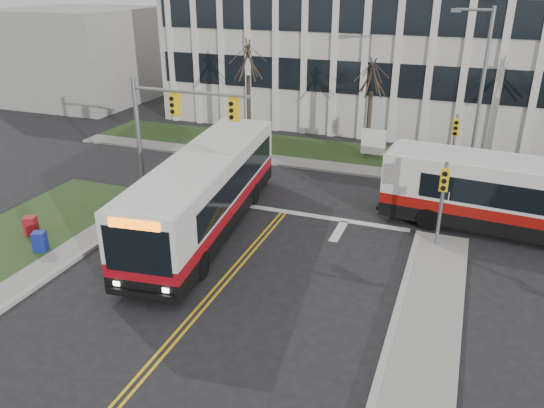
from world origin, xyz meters
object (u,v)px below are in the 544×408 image
Objects in this scene: streetlight at (479,86)px; newspaper_box_blue at (40,243)px; bus_cross at (528,201)px; newspaper_box_red at (31,227)px; directory_sign at (373,142)px; bus_main at (206,193)px.

newspaper_box_blue is (-16.08, -15.50, -4.72)m from streetlight.
bus_cross is 21.63m from newspaper_box_red.
bus_main is (-5.17, -12.29, 0.55)m from directory_sign.
directory_sign is 19.82m from newspaper_box_red.
bus_main is at bearing -134.22° from streetlight.
bus_main is 7.13m from newspaper_box_blue.
bus_cross is 20.70m from newspaper_box_blue.
bus_cross is at bearing -68.59° from streetlight.
newspaper_box_red is at bearing -63.77° from bus_cross.
directory_sign is 2.11× the size of newspaper_box_red.
bus_cross is (13.32, 4.29, -0.08)m from bus_main.
directory_sign is 0.16× the size of bus_main.
bus_cross is 12.91× the size of newspaper_box_blue.
streetlight reaches higher than directory_sign.
bus_cross is at bearing -44.44° from directory_sign.
directory_sign is (-5.53, 1.30, -4.02)m from streetlight.
newspaper_box_red is at bearing 120.95° from newspaper_box_blue.
streetlight is 6.96m from directory_sign.
streetlight reaches higher than bus_cross.
streetlight is 15.72m from bus_main.
streetlight is 8.03m from bus_cross.
directory_sign is at bearing -129.27° from bus_cross.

